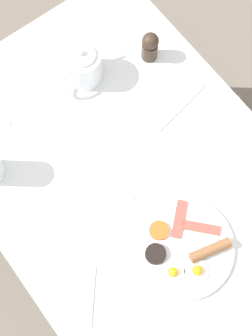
# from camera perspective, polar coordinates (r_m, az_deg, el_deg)

# --- Properties ---
(ground_plane) EXTENTS (8.00, 8.00, 0.00)m
(ground_plane) POSITION_cam_1_polar(r_m,az_deg,el_deg) (1.99, 0.00, -6.35)
(ground_plane) COLOR #70665B
(table) EXTENTS (0.80, 1.13, 0.70)m
(table) POSITION_cam_1_polar(r_m,az_deg,el_deg) (1.37, 0.00, -1.17)
(table) COLOR silver
(table) RESTS_ON ground_plane
(breakfast_plate) EXTENTS (0.28, 0.28, 0.04)m
(breakfast_plate) POSITION_cam_1_polar(r_m,az_deg,el_deg) (1.26, 6.87, -9.64)
(breakfast_plate) COLOR white
(breakfast_plate) RESTS_ON table
(teapot_near) EXTENTS (0.20, 0.11, 0.13)m
(teapot_near) POSITION_cam_1_polar(r_m,az_deg,el_deg) (1.38, -5.32, 12.34)
(teapot_near) COLOR white
(teapot_near) RESTS_ON table
(salt_grinder) EXTENTS (0.05, 0.05, 0.10)m
(salt_grinder) POSITION_cam_1_polar(r_m,az_deg,el_deg) (1.41, 2.93, 14.62)
(salt_grinder) COLOR #38281E
(salt_grinder) RESTS_ON table
(fork_by_plate) EXTENTS (0.13, 0.12, 0.00)m
(fork_by_plate) POSITION_cam_1_polar(r_m,az_deg,el_deg) (1.28, -2.68, -3.57)
(fork_by_plate) COLOR silver
(fork_by_plate) RESTS_ON table
(knife_by_plate) EXTENTS (0.21, 0.05, 0.00)m
(knife_by_plate) POSITION_cam_1_polar(r_m,az_deg,el_deg) (1.38, 6.65, 7.32)
(knife_by_plate) COLOR silver
(knife_by_plate) RESTS_ON table
(spoon_for_tea) EXTENTS (0.11, 0.13, 0.00)m
(spoon_for_tea) POSITION_cam_1_polar(r_m,az_deg,el_deg) (1.25, -4.30, -15.46)
(spoon_for_tea) COLOR silver
(spoon_for_tea) RESTS_ON table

